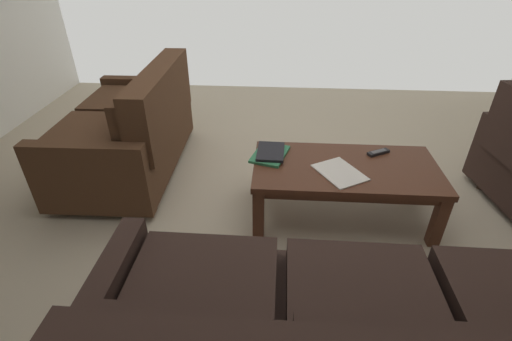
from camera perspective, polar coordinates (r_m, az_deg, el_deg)
The scene contains 6 objects.
ground_plane at distance 2.74m, azimuth 4.77°, elevation -4.71°, with size 5.64×4.88×0.01m, color #B7A88E.
loveseat_near at distance 3.08m, azimuth -18.69°, elevation 6.00°, with size 0.84×1.39×0.85m.
coffee_table at distance 2.46m, azimuth 13.61°, elevation -0.52°, with size 1.19×0.60×0.40m.
book_stack at distance 2.47m, azimuth 2.22°, elevation 2.72°, with size 0.28×0.33×0.04m.
tv_remote at distance 2.62m, azimuth 18.43°, elevation 2.68°, with size 0.16×0.11×0.02m.
loose_magazine at distance 2.34m, azimuth 12.82°, elevation -0.30°, with size 0.23×0.30×0.01m, color silver.
Camera 1 is at (0.08, 2.19, 1.64)m, focal length 25.82 mm.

